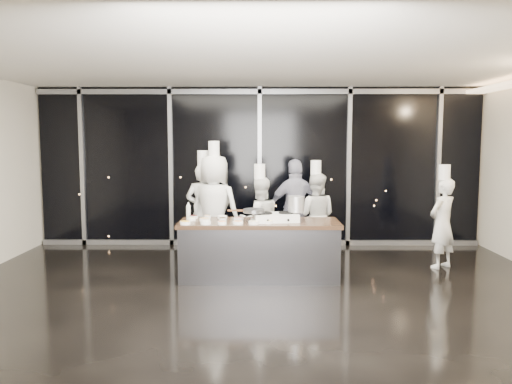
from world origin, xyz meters
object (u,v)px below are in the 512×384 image
at_px(chef_far_left, 203,211).
at_px(guest, 296,209).
at_px(stove, 275,217).
at_px(frying_pan, 253,211).
at_px(chef_center, 260,220).
at_px(chef_right, 315,215).
at_px(demo_counter, 259,250).
at_px(chef_side, 442,222).
at_px(stock_pot, 296,204).
at_px(chef_left, 214,209).

bearing_deg(chef_far_left, guest, -163.73).
bearing_deg(stove, frying_pan, 176.85).
height_order(stove, chef_center, chef_center).
height_order(stove, frying_pan, frying_pan).
bearing_deg(chef_right, guest, 6.07).
bearing_deg(chef_center, demo_counter, 73.85).
relative_size(demo_counter, chef_side, 1.41).
xyz_separation_m(stove, chef_far_left, (-1.25, 1.21, -0.08)).
height_order(chef_far_left, chef_side, chef_far_left).
height_order(frying_pan, guest, guest).
distance_m(demo_counter, chef_far_left, 1.63).
bearing_deg(chef_side, chef_center, -40.18).
height_order(demo_counter, frying_pan, frying_pan).
height_order(chef_far_left, guest, chef_far_left).
xyz_separation_m(stove, chef_side, (2.81, 0.70, -0.18)).
bearing_deg(chef_side, chef_far_left, -43.32).
relative_size(frying_pan, chef_far_left, 0.30).
xyz_separation_m(demo_counter, frying_pan, (-0.09, -0.04, 0.61)).
bearing_deg(stock_pot, chef_center, 123.18).
bearing_deg(chef_left, frying_pan, 146.31).
bearing_deg(demo_counter, chef_side, 12.66).
bearing_deg(chef_right, demo_counter, 65.60).
xyz_separation_m(chef_left, chef_center, (0.78, -0.05, -0.19)).
distance_m(frying_pan, chef_right, 1.81).
height_order(stock_pot, chef_left, chef_left).
xyz_separation_m(chef_far_left, guest, (1.66, 0.19, 0.01)).
bearing_deg(chef_right, stock_pot, 83.79).
distance_m(frying_pan, stock_pot, 0.67).
distance_m(stove, stock_pot, 0.38).
relative_size(chef_right, chef_side, 1.02).
bearing_deg(demo_counter, frying_pan, -153.93).
height_order(stove, chef_right, chef_right).
distance_m(chef_far_left, guest, 1.67).
height_order(chef_left, chef_right, chef_left).
bearing_deg(chef_side, guest, -52.55).
bearing_deg(chef_right, chef_far_left, 16.63).
bearing_deg(chef_far_left, chef_side, -177.59).
bearing_deg(chef_left, chef_right, -145.52).
height_order(frying_pan, chef_right, chef_right).
distance_m(chef_left, guest, 1.51).
xyz_separation_m(stove, chef_left, (-1.03, 0.96, -0.01)).
bearing_deg(stock_pot, chef_right, 71.57).
bearing_deg(frying_pan, stock_pot, -1.83).
distance_m(stock_pot, chef_side, 2.60).
relative_size(guest, chef_side, 1.03).
distance_m(chef_left, chef_center, 0.81).
bearing_deg(stove, chef_right, 51.84).
bearing_deg(guest, stove, 61.26).
bearing_deg(stove, chef_center, 95.95).
height_order(chef_far_left, chef_center, chef_far_left).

